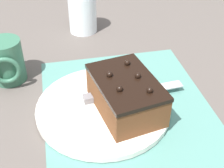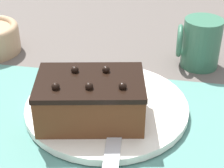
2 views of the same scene
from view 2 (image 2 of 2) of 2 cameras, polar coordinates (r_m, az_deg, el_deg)
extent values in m
plane|color=#544C47|center=(0.60, -4.26, -6.70)|extent=(3.00, 3.00, 0.00)
cube|color=slate|center=(0.60, -4.27, -6.55)|extent=(0.46, 0.34, 0.00)
cylinder|color=white|center=(0.63, -0.80, -3.44)|extent=(0.27, 0.27, 0.01)
cube|color=brown|center=(0.58, -3.28, -2.64)|extent=(0.18, 0.13, 0.06)
cube|color=black|center=(0.56, -3.38, 0.31)|extent=(0.18, 0.14, 0.01)
sphere|color=black|center=(0.53, 1.62, -0.31)|extent=(0.01, 0.01, 0.01)
sphere|color=black|center=(0.57, -0.93, 2.22)|extent=(0.01, 0.01, 0.01)
sphere|color=black|center=(0.53, -3.51, -0.34)|extent=(0.01, 0.01, 0.01)
sphere|color=black|center=(0.57, -5.69, 2.18)|extent=(0.01, 0.01, 0.01)
sphere|color=black|center=(0.54, -8.60, -0.36)|extent=(0.01, 0.01, 0.01)
cube|color=slate|center=(0.62, 1.09, -2.54)|extent=(0.03, 0.07, 0.01)
cube|color=#B7BABF|center=(0.54, 0.18, -9.59)|extent=(0.03, 0.15, 0.00)
cylinder|color=#33664C|center=(0.77, 13.46, 6.07)|extent=(0.08, 0.08, 0.10)
torus|color=#33664C|center=(0.76, 10.24, 6.52)|extent=(0.01, 0.07, 0.07)
camera|label=1|loc=(0.81, -40.21, 29.59)|focal=50.00mm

